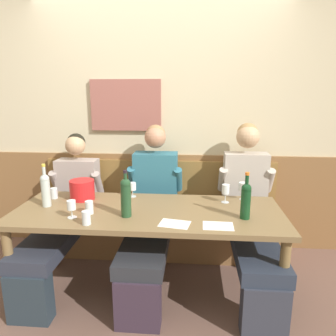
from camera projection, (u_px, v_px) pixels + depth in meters
ground_plane at (147, 303)px, 2.53m from camera, size 6.80×6.80×0.02m
room_wall_back at (160, 115)px, 3.26m from camera, size 6.80×0.12×2.80m
wood_wainscot_panel at (160, 200)px, 3.42m from camera, size 6.80×0.03×1.00m
wall_bench at (158, 226)px, 3.26m from camera, size 2.40×0.42×0.94m
dining_table at (148, 219)px, 2.50m from camera, size 2.10×0.80×0.73m
person_center_left_seat at (65, 209)px, 2.88m from camera, size 0.51×1.26×1.24m
person_right_seat at (152, 205)px, 2.85m from camera, size 0.53×1.27×1.33m
person_center_right_seat at (250, 207)px, 2.77m from camera, size 0.52×1.27×1.35m
ice_bucket at (82, 190)px, 2.71m from camera, size 0.21×0.21×0.17m
wine_bottle_clear_water at (46, 189)px, 2.53m from camera, size 0.07×0.07×0.35m
wine_bottle_green_tall at (126, 196)px, 2.32m from camera, size 0.08×0.08×0.35m
wine_bottle_amber_mid at (246, 199)px, 2.28m from camera, size 0.07×0.07×0.35m
wine_glass_mid_left at (226, 190)px, 2.62m from camera, size 0.06×0.06×0.16m
wine_glass_left_end at (132, 187)px, 2.77m from camera, size 0.06×0.06×0.13m
wine_glass_right_end at (243, 187)px, 2.69m from camera, size 0.08×0.08×0.15m
wine_glass_near_bucket at (71, 206)px, 2.30m from camera, size 0.07×0.07×0.13m
water_tumbler_left at (54, 193)px, 2.74m from camera, size 0.06×0.06×0.09m
water_tumbler_center at (89, 207)px, 2.39m from camera, size 0.06×0.06×0.10m
water_tumbler_right at (86, 218)px, 2.20m from camera, size 0.06×0.06×0.10m
tasting_sheet_left_guest at (218, 226)px, 2.18m from camera, size 0.21×0.15×0.00m
tasting_sheet_right_guest at (175, 224)px, 2.21m from camera, size 0.23×0.19×0.00m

